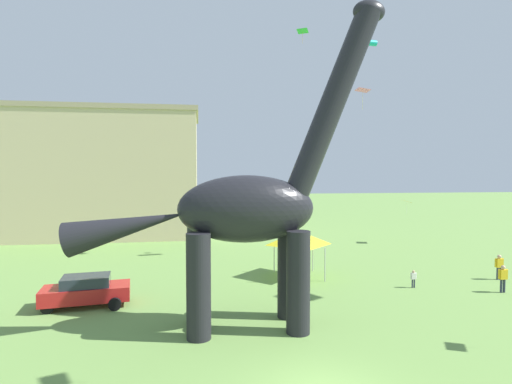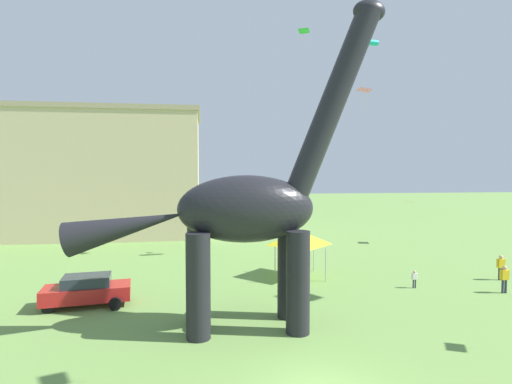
{
  "view_description": "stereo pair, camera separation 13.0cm",
  "coord_description": "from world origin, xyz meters",
  "px_view_note": "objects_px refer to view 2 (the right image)",
  "views": [
    {
      "loc": [
        -3.64,
        -11.34,
        6.7
      ],
      "look_at": [
        -1.01,
        7.06,
        5.85
      ],
      "focal_mm": 28.24,
      "sensor_mm": 36.0,
      "label": 1
    },
    {
      "loc": [
        -3.51,
        -11.36,
        6.7
      ],
      "look_at": [
        -1.01,
        7.06,
        5.85
      ],
      "focal_mm": 28.24,
      "sensor_mm": 36.0,
      "label": 2
    }
  ],
  "objects_px": {
    "dinosaur_sculpture": "(245,209)",
    "person_strolling_adult": "(414,277)",
    "kite_mid_right": "(304,31)",
    "person_near_flyer": "(501,265)",
    "person_far_spectator": "(504,277)",
    "festival_canopy_tent": "(299,238)",
    "kite_high_right": "(409,202)",
    "parked_sedan_left": "(87,290)",
    "kite_trailing": "(364,90)",
    "kite_drifting": "(367,43)"
  },
  "relations": [
    {
      "from": "kite_mid_right",
      "to": "kite_drifting",
      "type": "height_order",
      "value": "kite_mid_right"
    },
    {
      "from": "person_far_spectator",
      "to": "kite_high_right",
      "type": "bearing_deg",
      "value": 52.76
    },
    {
      "from": "festival_canopy_tent",
      "to": "parked_sedan_left",
      "type": "bearing_deg",
      "value": -160.87
    },
    {
      "from": "person_far_spectator",
      "to": "dinosaur_sculpture",
      "type": "bearing_deg",
      "value": 164.23
    },
    {
      "from": "person_near_flyer",
      "to": "kite_trailing",
      "type": "distance_m",
      "value": 17.34
    },
    {
      "from": "kite_trailing",
      "to": "kite_drifting",
      "type": "xyz_separation_m",
      "value": [
        -1.14,
        -3.19,
        2.93
      ]
    },
    {
      "from": "dinosaur_sculpture",
      "to": "person_strolling_adult",
      "type": "bearing_deg",
      "value": 1.77
    },
    {
      "from": "person_strolling_adult",
      "to": "festival_canopy_tent",
      "type": "height_order",
      "value": "festival_canopy_tent"
    },
    {
      "from": "dinosaur_sculpture",
      "to": "person_strolling_adult",
      "type": "xyz_separation_m",
      "value": [
        10.49,
        4.63,
        -4.56
      ]
    },
    {
      "from": "kite_mid_right",
      "to": "person_near_flyer",
      "type": "bearing_deg",
      "value": -37.86
    },
    {
      "from": "dinosaur_sculpture",
      "to": "person_strolling_adult",
      "type": "distance_m",
      "value": 12.34
    },
    {
      "from": "person_near_flyer",
      "to": "person_strolling_adult",
      "type": "bearing_deg",
      "value": -29.56
    },
    {
      "from": "person_near_flyer",
      "to": "kite_mid_right",
      "type": "distance_m",
      "value": 21.61
    },
    {
      "from": "person_strolling_adult",
      "to": "kite_trailing",
      "type": "bearing_deg",
      "value": 57.95
    },
    {
      "from": "parked_sedan_left",
      "to": "kite_trailing",
      "type": "bearing_deg",
      "value": 23.57
    },
    {
      "from": "dinosaur_sculpture",
      "to": "festival_canopy_tent",
      "type": "height_order",
      "value": "dinosaur_sculpture"
    },
    {
      "from": "person_strolling_adult",
      "to": "festival_canopy_tent",
      "type": "distance_m",
      "value": 7.23
    },
    {
      "from": "dinosaur_sculpture",
      "to": "kite_drifting",
      "type": "relative_size",
      "value": 8.87
    },
    {
      "from": "dinosaur_sculpture",
      "to": "festival_canopy_tent",
      "type": "distance_m",
      "value": 9.58
    },
    {
      "from": "person_strolling_adult",
      "to": "festival_canopy_tent",
      "type": "relative_size",
      "value": 0.33
    },
    {
      "from": "person_far_spectator",
      "to": "person_near_flyer",
      "type": "distance_m",
      "value": 3.14
    },
    {
      "from": "kite_mid_right",
      "to": "festival_canopy_tent",
      "type": "bearing_deg",
      "value": -106.45
    },
    {
      "from": "parked_sedan_left",
      "to": "festival_canopy_tent",
      "type": "relative_size",
      "value": 1.4
    },
    {
      "from": "kite_drifting",
      "to": "person_near_flyer",
      "type": "bearing_deg",
      "value": -51.32
    },
    {
      "from": "kite_mid_right",
      "to": "kite_drifting",
      "type": "relative_size",
      "value": 0.66
    },
    {
      "from": "person_far_spectator",
      "to": "kite_drifting",
      "type": "bearing_deg",
      "value": 85.03
    },
    {
      "from": "person_strolling_adult",
      "to": "person_far_spectator",
      "type": "xyz_separation_m",
      "value": [
        4.48,
        -1.6,
        0.31
      ]
    },
    {
      "from": "kite_high_right",
      "to": "parked_sedan_left",
      "type": "bearing_deg",
      "value": -149.54
    },
    {
      "from": "person_strolling_adult",
      "to": "kite_high_right",
      "type": "relative_size",
      "value": 0.78
    },
    {
      "from": "person_near_flyer",
      "to": "kite_high_right",
      "type": "xyz_separation_m",
      "value": [
        0.95,
        13.25,
        3.08
      ]
    },
    {
      "from": "parked_sedan_left",
      "to": "person_far_spectator",
      "type": "bearing_deg",
      "value": -10.46
    },
    {
      "from": "person_near_flyer",
      "to": "parked_sedan_left",
      "type": "bearing_deg",
      "value": -34.1
    },
    {
      "from": "parked_sedan_left",
      "to": "kite_mid_right",
      "type": "xyz_separation_m",
      "value": [
        13.76,
        9.97,
        17.01
      ]
    },
    {
      "from": "kite_high_right",
      "to": "festival_canopy_tent",
      "type": "bearing_deg",
      "value": -141.14
    },
    {
      "from": "kite_trailing",
      "to": "kite_mid_right",
      "type": "relative_size",
      "value": 1.64
    },
    {
      "from": "kite_trailing",
      "to": "kite_drifting",
      "type": "relative_size",
      "value": 1.09
    },
    {
      "from": "parked_sedan_left",
      "to": "person_near_flyer",
      "type": "height_order",
      "value": "person_near_flyer"
    },
    {
      "from": "kite_mid_right",
      "to": "dinosaur_sculpture",
      "type": "bearing_deg",
      "value": -113.87
    },
    {
      "from": "person_strolling_adult",
      "to": "kite_mid_right",
      "type": "height_order",
      "value": "kite_mid_right"
    },
    {
      "from": "person_far_spectator",
      "to": "person_near_flyer",
      "type": "xyz_separation_m",
      "value": [
        1.84,
        2.54,
        0.02
      ]
    },
    {
      "from": "dinosaur_sculpture",
      "to": "kite_high_right",
      "type": "relative_size",
      "value": 10.77
    },
    {
      "from": "person_near_flyer",
      "to": "kite_drifting",
      "type": "height_order",
      "value": "kite_drifting"
    },
    {
      "from": "kite_high_right",
      "to": "kite_drifting",
      "type": "bearing_deg",
      "value": -139.24
    },
    {
      "from": "parked_sedan_left",
      "to": "person_far_spectator",
      "type": "xyz_separation_m",
      "value": [
        22.59,
        -0.87,
        0.13
      ]
    },
    {
      "from": "person_near_flyer",
      "to": "kite_high_right",
      "type": "height_order",
      "value": "kite_high_right"
    },
    {
      "from": "person_far_spectator",
      "to": "kite_trailing",
      "type": "height_order",
      "value": "kite_trailing"
    },
    {
      "from": "kite_high_right",
      "to": "kite_trailing",
      "type": "bearing_deg",
      "value": -154.58
    },
    {
      "from": "person_far_spectator",
      "to": "festival_canopy_tent",
      "type": "distance_m",
      "value": 11.8
    },
    {
      "from": "kite_trailing",
      "to": "person_strolling_adult",
      "type": "bearing_deg",
      "value": -97.8
    },
    {
      "from": "person_near_flyer",
      "to": "kite_mid_right",
      "type": "height_order",
      "value": "kite_mid_right"
    }
  ]
}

